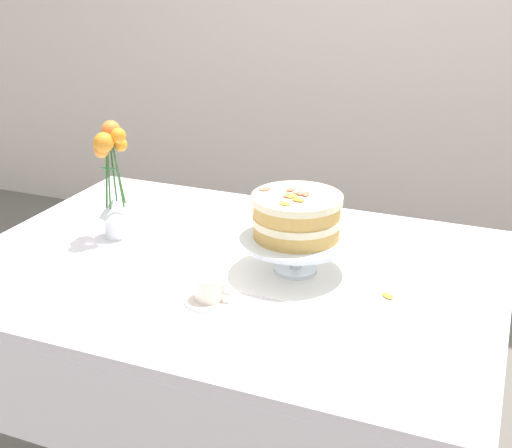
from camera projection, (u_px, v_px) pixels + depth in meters
The scene contains 7 objects.
dining_table at pixel (227, 297), 1.78m from camera, with size 1.40×1.00×0.74m.
linen_napkin at pixel (295, 271), 1.71m from camera, with size 0.32×0.32×0.00m, color white.
cake_stand at pixel (296, 242), 1.68m from camera, with size 0.29×0.29×0.10m.
layer_cake at pixel (297, 216), 1.65m from camera, with size 0.23×0.23×0.12m.
flower_vase at pixel (112, 181), 1.86m from camera, with size 0.10×0.12×0.33m.
teacup at pixel (210, 290), 1.56m from camera, with size 0.12×0.12×0.06m.
loose_petal_0 at pixel (388, 296), 1.59m from camera, with size 0.04×0.02×0.01m, color orange.
Camera 1 is at (0.66, -1.45, 1.51)m, focal length 46.88 mm.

